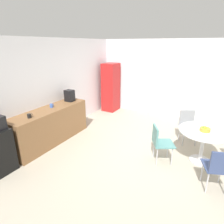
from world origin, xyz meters
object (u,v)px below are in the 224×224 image
mug_green (29,116)px  chair_gray (188,123)px  locker_cabinet (111,87)px  fruit_bowl (205,129)px  chair_navy (219,166)px  round_table (204,137)px  mug_white (51,106)px  mug_red (70,100)px  coffee_maker (70,96)px  chair_teal (159,140)px

mug_green → chair_gray: bearing=-51.7°
locker_cabinet → fruit_bowl: (-2.13, -3.43, -0.11)m
chair_navy → locker_cabinet: bearing=51.5°
locker_cabinet → round_table: bearing=-121.6°
locker_cabinet → mug_green: locker_cabinet is taller
locker_cabinet → chair_gray: bearing=-113.1°
round_table → mug_white: size_ratio=8.05×
locker_cabinet → chair_navy: locker_cabinet is taller
chair_gray → fruit_bowl: size_ratio=3.99×
locker_cabinet → mug_red: size_ratio=13.73×
round_table → mug_red: mug_red is taller
round_table → mug_red: (-0.11, 3.51, 0.36)m
chair_navy → mug_red: (0.77, 3.83, 0.43)m
chair_gray → chair_navy: 1.87m
chair_gray → mug_green: size_ratio=6.43×
coffee_maker → fruit_bowl: bearing=-88.9°
mug_white → mug_green: bearing=-171.4°
chair_navy → coffee_maker: coffee_maker is taller
mug_green → locker_cabinet: bearing=-0.2°
mug_green → coffee_maker: (1.45, 0.09, 0.11)m
chair_teal → mug_green: (-1.08, 2.63, 0.43)m
mug_green → mug_white: bearing=8.6°
fruit_bowl → locker_cabinet: bearing=58.1°
round_table → mug_white: (-0.77, 3.56, 0.36)m
chair_teal → chair_navy: 1.21m
round_table → fruit_bowl: bearing=179.1°
chair_gray → coffee_maker: (-0.92, 3.09, 0.54)m
coffee_maker → chair_navy: bearing=-101.5°
locker_cabinet → mug_red: bearing=177.9°
round_table → coffee_maker: 3.56m
chair_gray → fruit_bowl: fruit_bowl is taller
chair_teal → fruit_bowl: size_ratio=3.99×
mug_green → chair_teal: bearing=-67.6°
locker_cabinet → mug_red: (-2.22, 0.08, 0.06)m
locker_cabinet → round_table: size_ratio=1.71×
round_table → mug_green: mug_green is taller
mug_white → mug_red: same height
round_table → chair_teal: 0.94m
fruit_bowl → mug_white: bearing=101.7°
locker_cabinet → mug_white: bearing=177.4°
round_table → chair_gray: chair_gray is taller
locker_cabinet → chair_navy: 4.81m
mug_green → fruit_bowl: bearing=-66.2°
chair_navy → mug_green: mug_green is taller
locker_cabinet → mug_white: 2.88m
locker_cabinet → chair_gray: (-1.28, -2.99, -0.36)m
mug_white → mug_green: (-0.77, -0.12, 0.00)m
chair_gray → mug_red: mug_red is taller
locker_cabinet → round_table: (-2.11, -3.43, -0.30)m
chair_gray → chair_navy: same height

